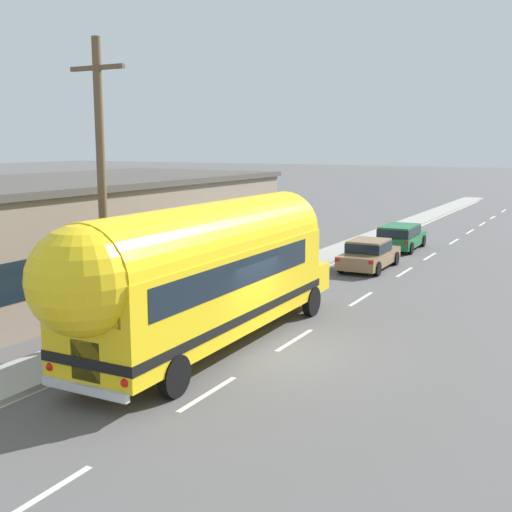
{
  "coord_description": "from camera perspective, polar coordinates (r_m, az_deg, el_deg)",
  "views": [
    {
      "loc": [
        7.78,
        -15.39,
        5.73
      ],
      "look_at": [
        -1.61,
        1.86,
        2.3
      ],
      "focal_mm": 45.36,
      "sensor_mm": 36.0,
      "label": 1
    }
  ],
  "objects": [
    {
      "name": "ground_plane",
      "position": [
        18.17,
        1.68,
        -8.48
      ],
      "size": [
        300.0,
        300.0,
        0.0
      ],
      "primitive_type": "plane",
      "color": "#565454"
    },
    {
      "name": "car_second",
      "position": [
        36.04,
        12.61,
        1.77
      ],
      "size": [
        2.06,
        4.36,
        1.37
      ],
      "color": "#196633",
      "rests_on": "ground"
    },
    {
      "name": "sidewalk_slab",
      "position": [
        28.78,
        2.63,
        -1.44
      ],
      "size": [
        1.9,
        90.0,
        0.15
      ],
      "primitive_type": "cube",
      "color": "#9E9B93",
      "rests_on": "ground"
    },
    {
      "name": "utility_pole",
      "position": [
        18.2,
        -13.42,
        5.53
      ],
      "size": [
        1.8,
        0.24,
        8.5
      ],
      "color": "brown",
      "rests_on": "ground"
    },
    {
      "name": "roadside_building",
      "position": [
        27.44,
        -16.28,
        2.06
      ],
      "size": [
        9.28,
        20.47,
        4.34
      ],
      "color": "gray",
      "rests_on": "ground"
    },
    {
      "name": "painted_bus",
      "position": [
        17.67,
        -4.81,
        -1.31
      ],
      "size": [
        2.72,
        12.55,
        4.12
      ],
      "color": "yellow",
      "rests_on": "ground"
    },
    {
      "name": "car_lead",
      "position": [
        30.25,
        9.94,
        0.24
      ],
      "size": [
        1.94,
        4.41,
        1.37
      ],
      "color": "olive",
      "rests_on": "ground"
    },
    {
      "name": "lane_markings",
      "position": [
        30.61,
        8.37,
        -0.98
      ],
      "size": [
        3.72,
        80.0,
        0.01
      ],
      "color": "silver",
      "rests_on": "ground"
    }
  ]
}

